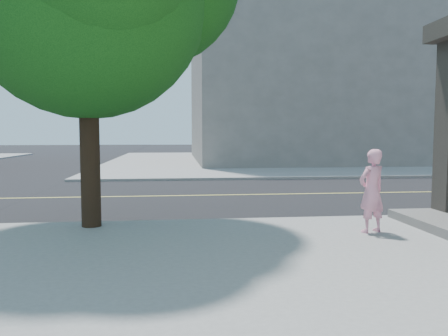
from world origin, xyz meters
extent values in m
plane|color=black|center=(0.00, 0.00, 0.00)|extent=(140.00, 140.00, 0.00)
cube|color=black|center=(0.00, 4.50, 0.01)|extent=(140.00, 9.00, 0.01)
cube|color=gray|center=(13.50, 21.50, 0.06)|extent=(29.00, 25.00, 0.12)
cube|color=slate|center=(14.00, 22.00, 7.12)|extent=(18.00, 16.00, 14.00)
imported|color=pink|center=(7.33, -1.66, 0.92)|extent=(0.68, 0.57, 1.60)
cylinder|color=black|center=(1.87, -0.50, 2.09)|extent=(0.39, 0.39, 3.93)
camera|label=1|loc=(3.62, -9.62, 2.02)|focal=35.20mm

